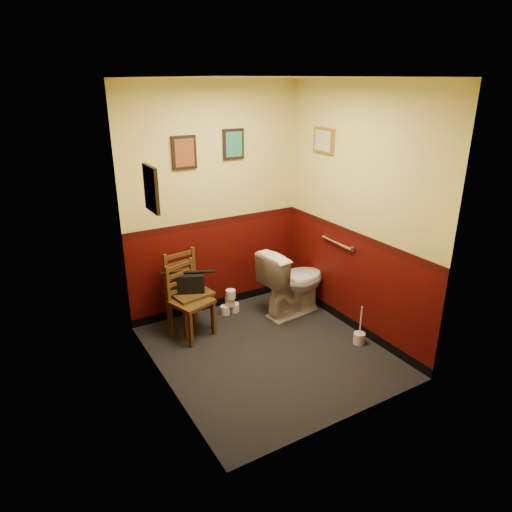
{
  "coord_description": "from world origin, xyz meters",
  "views": [
    {
      "loc": [
        -2.2,
        -3.49,
        2.68
      ],
      "look_at": [
        0.0,
        0.25,
        1.0
      ],
      "focal_mm": 32.0,
      "sensor_mm": 36.0,
      "label": 1
    }
  ],
  "objects": [
    {
      "name": "wall_front",
      "position": [
        0.0,
        -1.2,
        1.35
      ],
      "size": [
        2.2,
        0.0,
        2.7
      ],
      "primitive_type": "cube",
      "rotation": [
        -1.57,
        0.0,
        0.0
      ],
      "color": "#420806",
      "rests_on": "ground"
    },
    {
      "name": "grab_bar",
      "position": [
        1.07,
        0.25,
        0.95
      ],
      "size": [
        0.05,
        0.56,
        0.06
      ],
      "color": "silver",
      "rests_on": "wall_right"
    },
    {
      "name": "wall_back",
      "position": [
        0.0,
        1.2,
        1.35
      ],
      "size": [
        2.2,
        0.0,
        2.7
      ],
      "primitive_type": "cube",
      "rotation": [
        1.57,
        0.0,
        0.0
      ],
      "color": "#420806",
      "rests_on": "ground"
    },
    {
      "name": "floor",
      "position": [
        0.0,
        0.0,
        0.0
      ],
      "size": [
        2.2,
        2.4,
        0.0
      ],
      "primitive_type": "cube",
      "color": "black",
      "rests_on": "ground"
    },
    {
      "name": "framed_print_left",
      "position": [
        -1.08,
        0.1,
        1.85
      ],
      "size": [
        0.04,
        0.3,
        0.38
      ],
      "color": "black",
      "rests_on": "wall_left"
    },
    {
      "name": "ceiling",
      "position": [
        0.0,
        0.0,
        2.7
      ],
      "size": [
        2.2,
        2.4,
        0.0
      ],
      "primitive_type": "cube",
      "rotation": [
        3.14,
        0.0,
        0.0
      ],
      "color": "silver",
      "rests_on": "ground"
    },
    {
      "name": "handbag",
      "position": [
        -0.5,
        0.87,
        0.58
      ],
      "size": [
        0.37,
        0.29,
        0.24
      ],
      "rotation": [
        0.0,
        0.0,
        -0.43
      ],
      "color": "black",
      "rests_on": "chair_right"
    },
    {
      "name": "tp_stack",
      "position": [
        0.05,
        0.96,
        0.13
      ],
      "size": [
        0.24,
        0.15,
        0.32
      ],
      "color": "silver",
      "rests_on": "floor"
    },
    {
      "name": "wall_right",
      "position": [
        1.1,
        0.0,
        1.35
      ],
      "size": [
        0.0,
        2.4,
        2.7
      ],
      "primitive_type": "cube",
      "rotation": [
        1.57,
        0.0,
        -1.57
      ],
      "color": "#420806",
      "rests_on": "ground"
    },
    {
      "name": "framed_print_right",
      "position": [
        1.08,
        0.6,
        2.05
      ],
      "size": [
        0.04,
        0.34,
        0.28
      ],
      "color": "olive",
      "rests_on": "wall_right"
    },
    {
      "name": "framed_print_back_b",
      "position": [
        0.25,
        1.18,
        2.0
      ],
      "size": [
        0.26,
        0.04,
        0.34
      ],
      "color": "black",
      "rests_on": "wall_back"
    },
    {
      "name": "wall_left",
      "position": [
        -1.1,
        0.0,
        1.35
      ],
      "size": [
        0.0,
        2.4,
        2.7
      ],
      "primitive_type": "cube",
      "rotation": [
        1.57,
        0.0,
        1.57
      ],
      "color": "#420806",
      "rests_on": "ground"
    },
    {
      "name": "framed_print_back_a",
      "position": [
        -0.35,
        1.18,
        1.95
      ],
      "size": [
        0.28,
        0.04,
        0.36
      ],
      "color": "black",
      "rests_on": "wall_back"
    },
    {
      "name": "toilet_brush",
      "position": [
        0.94,
        -0.36,
        0.07
      ],
      "size": [
        0.12,
        0.12,
        0.45
      ],
      "color": "silver",
      "rests_on": "floor"
    },
    {
      "name": "chair_right",
      "position": [
        -0.51,
        0.91,
        0.45
      ],
      "size": [
        0.48,
        0.48,
        0.9
      ],
      "rotation": [
        0.0,
        0.0,
        0.17
      ],
      "color": "#503518",
      "rests_on": "floor"
    },
    {
      "name": "chair_left",
      "position": [
        -0.56,
        0.75,
        0.42
      ],
      "size": [
        0.49,
        0.49,
        0.84
      ],
      "rotation": [
        0.0,
        0.0,
        0.32
      ],
      "color": "#503518",
      "rests_on": "floor"
    },
    {
      "name": "toilet",
      "position": [
        0.72,
        0.59,
        0.41
      ],
      "size": [
        0.89,
        0.56,
        0.82
      ],
      "primitive_type": "imported",
      "rotation": [
        0.0,
        0.0,
        1.69
      ],
      "color": "white",
      "rests_on": "floor"
    }
  ]
}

